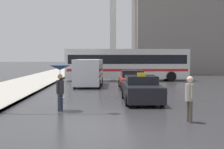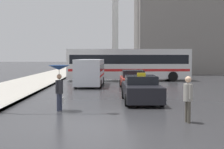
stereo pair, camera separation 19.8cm
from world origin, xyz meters
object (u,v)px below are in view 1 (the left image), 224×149
sedan_red (132,80)px  ambulance_van (89,71)px  taxi (141,89)px  traffic_light (24,14)px  city_bus (127,63)px  pedestrian_man (190,95)px  pedestrian_with_umbrella (60,76)px

sedan_red → ambulance_van: 4.02m
taxi → sedan_red: 7.00m
sedan_red → ambulance_van: ambulance_van is taller
taxi → traffic_light: (-5.39, -2.99, 3.54)m
city_bus → traffic_light: (-5.75, -17.96, 2.43)m
traffic_light → sedan_red: bearing=61.0°
city_bus → pedestrian_man: bearing=1.9°
taxi → ambulance_van: size_ratio=0.81×
taxi → traffic_light: bearing=29.0°
taxi → city_bus: size_ratio=0.37×
pedestrian_man → pedestrian_with_umbrella: bearing=-125.2°
taxi → traffic_light: 7.10m
sedan_red → pedestrian_man: 12.33m
sedan_red → pedestrian_with_umbrella: bearing=67.2°
pedestrian_with_umbrella → ambulance_van: bearing=19.4°
ambulance_van → city_bus: size_ratio=0.46×
sedan_red → pedestrian_with_umbrella: (-4.07, -9.71, 0.91)m
sedan_red → pedestrian_man: pedestrian_man is taller
taxi → pedestrian_man: (1.10, -5.29, 0.35)m
sedan_red → traffic_light: size_ratio=0.77×
city_bus → taxi: bearing=-1.6°
taxi → city_bus: bearing=-91.4°
sedan_red → city_bus: (0.20, 7.97, 1.12)m
taxi → pedestrian_with_umbrella: bearing=34.7°
taxi → pedestrian_man: pedestrian_man is taller
city_bus → traffic_light: 19.01m
ambulance_van → city_bus: 6.84m
taxi → pedestrian_man: 5.42m
ambulance_van → pedestrian_with_umbrella: ambulance_van is taller
taxi → traffic_light: traffic_light is taller
city_bus → pedestrian_with_umbrella: size_ratio=6.05×
taxi → ambulance_van: 9.71m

